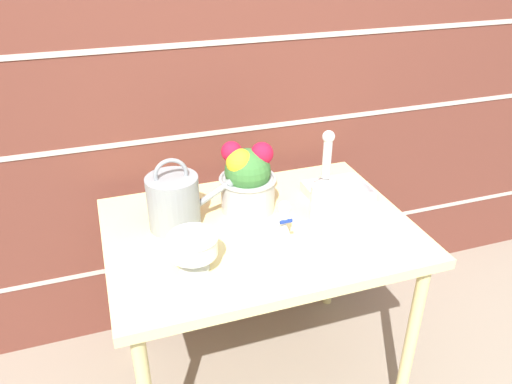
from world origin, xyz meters
TOP-DOWN VIEW (x-y plane):
  - ground_plane at (0.00, 0.00)m, footprint 12.00×12.00m
  - brick_wall at (0.00, 0.50)m, footprint 3.60×0.08m
  - patio_table at (0.00, 0.00)m, footprint 1.06×0.76m
  - watering_can at (-0.27, 0.10)m, footprint 0.32×0.18m
  - crystal_pedestal_bowl at (-0.27, -0.16)m, footprint 0.16×0.16m
  - flower_planter at (0.00, 0.13)m, footprint 0.21×0.21m
  - glass_decanter at (0.23, -0.03)m, footprint 0.09×0.09m
  - figurine_vase at (0.04, -0.14)m, footprint 0.08×0.08m
  - wire_tray at (0.36, 0.12)m, footprint 0.24×0.18m

SIDE VIEW (x-z plane):
  - ground_plane at x=0.00m, z-range 0.00..0.00m
  - patio_table at x=0.00m, z-range 0.29..1.03m
  - wire_tray at x=0.36m, z-range 0.73..0.77m
  - figurine_vase at x=0.04m, z-range 0.72..0.89m
  - crystal_pedestal_bowl at x=-0.27m, z-range 0.76..0.89m
  - watering_can at x=-0.27m, z-range 0.71..0.97m
  - glass_decanter at x=0.23m, z-range 0.68..1.02m
  - flower_planter at x=0.00m, z-range 0.73..1.00m
  - brick_wall at x=0.00m, z-range 0.00..2.20m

